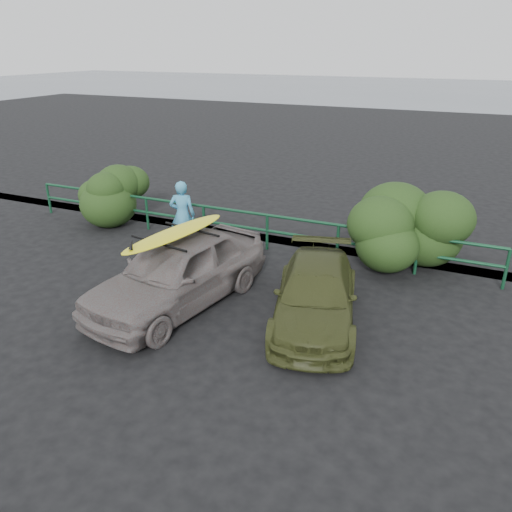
{
  "coord_description": "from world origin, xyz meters",
  "views": [
    {
      "loc": [
        6.03,
        -6.91,
        5.27
      ],
      "look_at": [
        2.07,
        1.89,
        1.18
      ],
      "focal_mm": 35.0,
      "sensor_mm": 36.0,
      "label": 1
    }
  ],
  "objects_px": {
    "olive_vehicle": "(316,295)",
    "man": "(182,215)",
    "surfboard": "(175,233)",
    "sedan": "(178,271)",
    "guardrail": "(235,227)"
  },
  "relations": [
    {
      "from": "olive_vehicle",
      "to": "surfboard",
      "type": "relative_size",
      "value": 1.37
    },
    {
      "from": "olive_vehicle",
      "to": "man",
      "type": "bearing_deg",
      "value": 138.58
    },
    {
      "from": "olive_vehicle",
      "to": "sedan",
      "type": "bearing_deg",
      "value": 176.03
    },
    {
      "from": "olive_vehicle",
      "to": "surfboard",
      "type": "distance_m",
      "value": 3.17
    },
    {
      "from": "sedan",
      "to": "man",
      "type": "distance_m",
      "value": 3.35
    },
    {
      "from": "sedan",
      "to": "man",
      "type": "relative_size",
      "value": 2.4
    },
    {
      "from": "surfboard",
      "to": "olive_vehicle",
      "type": "bearing_deg",
      "value": 20.57
    },
    {
      "from": "sedan",
      "to": "man",
      "type": "height_order",
      "value": "man"
    },
    {
      "from": "guardrail",
      "to": "man",
      "type": "bearing_deg",
      "value": -144.79
    },
    {
      "from": "olive_vehicle",
      "to": "guardrail",
      "type": "bearing_deg",
      "value": 122.72
    },
    {
      "from": "olive_vehicle",
      "to": "surfboard",
      "type": "bearing_deg",
      "value": 176.03
    },
    {
      "from": "guardrail",
      "to": "sedan",
      "type": "height_order",
      "value": "sedan"
    },
    {
      "from": "guardrail",
      "to": "man",
      "type": "height_order",
      "value": "man"
    },
    {
      "from": "olive_vehicle",
      "to": "man",
      "type": "height_order",
      "value": "man"
    },
    {
      "from": "sedan",
      "to": "olive_vehicle",
      "type": "relative_size",
      "value": 1.15
    }
  ]
}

